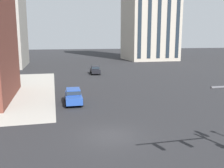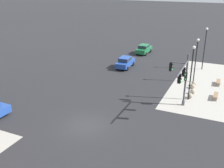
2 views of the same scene
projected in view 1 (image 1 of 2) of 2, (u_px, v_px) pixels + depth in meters
The scene contains 3 objects.
ground_plane at pixel (111, 136), 18.72m from camera, with size 320.00×320.00×0.00m, color #262628.
car_main_northbound_near at pixel (95, 70), 51.31m from camera, with size 2.09×4.50×1.68m.
car_main_southbound_far at pixel (73, 96), 27.87m from camera, with size 1.99×4.45×1.68m.
Camera 1 is at (-4.03, -17.25, 7.21)m, focal length 39.78 mm.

